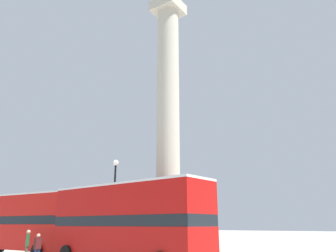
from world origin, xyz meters
The scene contains 7 objects.
monument_column centered at (0.00, 0.00, 7.40)m, with size 5.05×5.05×21.59m.
bus_a centered at (-9.62, -5.22, 2.36)m, with size 11.23×3.19×4.26m.
bus_b centered at (1.07, -5.58, 2.38)m, with size 10.36×3.55×4.30m.
equestrian_statue centered at (-10.93, 5.15, 1.58)m, with size 3.62×3.11×5.62m.
street_lamp centered at (-3.26, -2.10, 3.73)m, with size 0.42×0.42×6.74m.
pedestrian_near_lamp centered at (-3.86, -7.56, 0.90)m, with size 0.24×0.45×1.64m.
pedestrian_by_plinth centered at (-5.32, -7.26, 1.05)m, with size 0.50×0.43×1.83m.
Camera 1 is at (13.51, -19.71, 2.15)m, focal length 35.00 mm.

